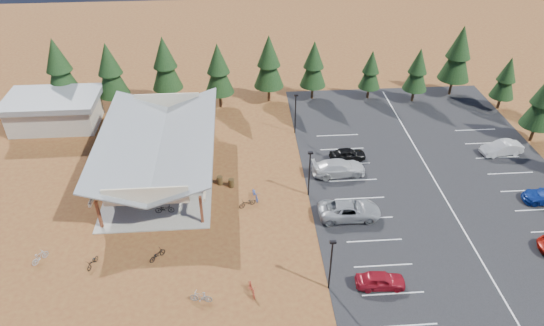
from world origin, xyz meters
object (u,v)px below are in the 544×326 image
Objects in this scene: outbuilding at (54,111)px; lamp_post_2 at (295,111)px; bike_3 at (144,131)px; car_9 at (502,148)px; trash_bin_1 at (231,183)px; bike_13 at (201,297)px; bike_2 at (129,169)px; trash_bin_0 at (220,180)px; bike_6 at (179,157)px; bike_0 at (146,195)px; lamp_post_0 at (331,262)px; bike_4 at (165,209)px; bike_8 at (93,262)px; bike_9 at (40,257)px; bike_1 at (143,181)px; car_0 at (381,280)px; bike_16 at (247,203)px; car_2 at (350,210)px; bike_pavilion at (158,142)px; bike_11 at (252,289)px; car_4 at (348,154)px; bike_7 at (190,138)px; bike_12 at (157,255)px; lamp_post_1 at (309,171)px; car_3 at (339,168)px; bike_14 at (255,194)px.

lamp_post_2 is at bearing -7.85° from outbuilding.
bike_3 is 41.18m from car_9.
bike_13 reaches higher than trash_bin_1.
lamp_post_2 is at bearing -88.30° from bike_2.
bike_6 is at bearing 136.01° from trash_bin_0.
car_9 is (38.70, 5.23, 0.30)m from bike_0.
lamp_post_0 is 2.84× the size of bike_4.
bike_6 is 16.17m from bike_8.
trash_bin_1 is at bearing -127.32° from lamp_post_2.
outbuilding is at bearing -43.65° from bike_9.
trash_bin_0 is 1.00× the size of trash_bin_1.
bike_13 is at bearing -162.92° from bike_1.
car_0 reaches higher than bike_8.
bike_1 is at bearing 168.88° from bike_3.
bike_16 is 9.80m from car_2.
bike_6 is (1.61, 1.86, -3.22)m from bike_pavilion.
outbuilding is 6.22× the size of bike_11.
bike_0 is at bearing 170.64° from bike_3.
bike_2 is 0.45× the size of car_4.
bike_12 is at bearing 175.62° from bike_7.
lamp_post_2 is 26.72m from bike_13.
outbuilding is 18.14m from bike_6.
lamp_post_0 and lamp_post_1 have the same top height.
bike_pavilion is 10.72× the size of bike_2.
car_2 reaches higher than bike_16.
car_9 is (39.37, 2.92, 0.26)m from bike_1.
bike_9 is 0.42× the size of car_4.
lamp_post_2 is 8.31m from car_4.
bike_3 is 27.44m from bike_11.
lamp_post_1 is 13.77m from bike_11.
outbuilding is at bearing 25.01° from bike_2.
lamp_post_0 reaches higher than bike_2.
bike_0 reaches higher than bike_12.
lamp_post_1 is at bearing -83.05° from bike_4.
bike_6 is at bearing -45.73° from bike_1.
outbuilding is 35.65m from car_4.
lamp_post_0 is (29.00, -28.00, 0.95)m from outbuilding.
bike_2 is 23.51m from car_2.
car_3 reaches higher than bike_2.
car_4 is at bearing -10.04° from car_2.
car_9 is (30.29, 3.77, 0.35)m from trash_bin_1.
bike_6 is 0.32× the size of car_2.
trash_bin_1 is 14.74m from bike_13.
bike_pavilion is 18.57m from bike_13.
car_9 is at bearing -64.64° from bike_0.
bike_13 reaches higher than bike_7.
lamp_post_2 is at bearing 90.00° from lamp_post_1.
bike_11 reaches higher than bike_7.
car_0 reaches higher than trash_bin_1.
bike_14 is at bearing 71.63° from bike_11.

